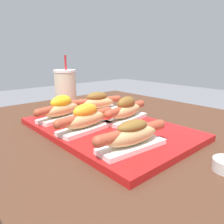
{
  "coord_description": "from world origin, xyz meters",
  "views": [
    {
      "loc": [
        0.55,
        -0.51,
        0.99
      ],
      "look_at": [
        0.06,
        -0.08,
        0.82
      ],
      "focal_mm": 35.0,
      "sensor_mm": 36.0,
      "label": 1
    }
  ],
  "objects_px": {
    "hot_dog_0": "(62,109)",
    "hot_dog_3": "(97,103)",
    "hot_dog_2": "(132,135)",
    "drink_cup": "(66,89)",
    "hot_dog_1": "(86,119)",
    "hot_dog_4": "(126,110)",
    "serving_tray": "(107,128)"
  },
  "relations": [
    {
      "from": "hot_dog_0",
      "to": "hot_dog_3",
      "type": "xyz_separation_m",
      "value": [
        -0.0,
        0.15,
        -0.0
      ]
    },
    {
      "from": "hot_dog_2",
      "to": "drink_cup",
      "type": "xyz_separation_m",
      "value": [
        -0.51,
        0.12,
        0.03
      ]
    },
    {
      "from": "hot_dog_0",
      "to": "hot_dog_2",
      "type": "xyz_separation_m",
      "value": [
        0.33,
        -0.0,
        -0.0
      ]
    },
    {
      "from": "hot_dog_2",
      "to": "drink_cup",
      "type": "distance_m",
      "value": 0.53
    },
    {
      "from": "hot_dog_1",
      "to": "hot_dog_3",
      "type": "bearing_deg",
      "value": 133.65
    },
    {
      "from": "hot_dog_1",
      "to": "hot_dog_2",
      "type": "height_order",
      "value": "hot_dog_1"
    },
    {
      "from": "hot_dog_3",
      "to": "hot_dog_4",
      "type": "xyz_separation_m",
      "value": [
        0.16,
        -0.0,
        0.0
      ]
    },
    {
      "from": "hot_dog_2",
      "to": "hot_dog_4",
      "type": "relative_size",
      "value": 1.01
    },
    {
      "from": "hot_dog_0",
      "to": "drink_cup",
      "type": "relative_size",
      "value": 0.92
    },
    {
      "from": "hot_dog_3",
      "to": "drink_cup",
      "type": "relative_size",
      "value": 0.92
    },
    {
      "from": "hot_dog_0",
      "to": "hot_dog_4",
      "type": "height_order",
      "value": "same"
    },
    {
      "from": "hot_dog_1",
      "to": "hot_dog_3",
      "type": "xyz_separation_m",
      "value": [
        -0.15,
        0.16,
        -0.0
      ]
    },
    {
      "from": "serving_tray",
      "to": "hot_dog_0",
      "type": "relative_size",
      "value": 2.48
    },
    {
      "from": "drink_cup",
      "to": "hot_dog_1",
      "type": "bearing_deg",
      "value": -21.29
    },
    {
      "from": "hot_dog_2",
      "to": "hot_dog_4",
      "type": "xyz_separation_m",
      "value": [
        -0.17,
        0.15,
        0.0
      ]
    },
    {
      "from": "serving_tray",
      "to": "hot_dog_4",
      "type": "height_order",
      "value": "hot_dog_4"
    },
    {
      "from": "hot_dog_1",
      "to": "drink_cup",
      "type": "distance_m",
      "value": 0.36
    },
    {
      "from": "hot_dog_4",
      "to": "drink_cup",
      "type": "height_order",
      "value": "drink_cup"
    },
    {
      "from": "hot_dog_4",
      "to": "hot_dog_3",
      "type": "bearing_deg",
      "value": 179.74
    },
    {
      "from": "hot_dog_1",
      "to": "hot_dog_0",
      "type": "bearing_deg",
      "value": 177.38
    },
    {
      "from": "serving_tray",
      "to": "hot_dog_1",
      "type": "bearing_deg",
      "value": -95.24
    },
    {
      "from": "serving_tray",
      "to": "drink_cup",
      "type": "bearing_deg",
      "value": 170.8
    },
    {
      "from": "serving_tray",
      "to": "hot_dog_4",
      "type": "bearing_deg",
      "value": 89.36
    },
    {
      "from": "serving_tray",
      "to": "hot_dog_3",
      "type": "height_order",
      "value": "hot_dog_3"
    },
    {
      "from": "serving_tray",
      "to": "drink_cup",
      "type": "distance_m",
      "value": 0.35
    },
    {
      "from": "drink_cup",
      "to": "hot_dog_3",
      "type": "bearing_deg",
      "value": 8.56
    },
    {
      "from": "hot_dog_0",
      "to": "serving_tray",
      "type": "bearing_deg",
      "value": 23.43
    },
    {
      "from": "serving_tray",
      "to": "hot_dog_0",
      "type": "height_order",
      "value": "hot_dog_0"
    },
    {
      "from": "hot_dog_2",
      "to": "hot_dog_4",
      "type": "height_order",
      "value": "hot_dog_4"
    },
    {
      "from": "hot_dog_1",
      "to": "drink_cup",
      "type": "relative_size",
      "value": 0.93
    },
    {
      "from": "hot_dog_4",
      "to": "serving_tray",
      "type": "bearing_deg",
      "value": -90.64
    },
    {
      "from": "hot_dog_2",
      "to": "hot_dog_3",
      "type": "xyz_separation_m",
      "value": [
        -0.33,
        0.15,
        0.0
      ]
    }
  ]
}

